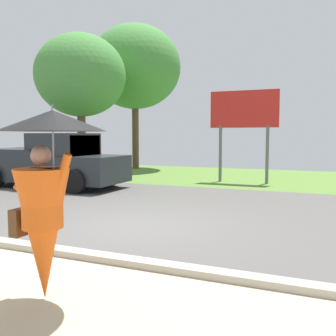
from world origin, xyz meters
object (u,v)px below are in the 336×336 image
(pickup_truck, at_px, (54,162))
(tree_center_back, at_px, (81,76))
(monk_pedestrian, at_px, (46,196))
(tree_left_far, at_px, (135,67))
(roadside_billboard, at_px, (244,116))

(pickup_truck, relative_size, tree_center_back, 0.84)
(tree_center_back, bearing_deg, pickup_truck, -69.77)
(pickup_truck, bearing_deg, tree_center_back, 111.35)
(monk_pedestrian, distance_m, tree_left_far, 17.16)
(pickup_truck, height_order, roadside_billboard, roadside_billboard)
(roadside_billboard, bearing_deg, pickup_truck, -146.53)
(pickup_truck, bearing_deg, tree_left_far, 97.44)
(monk_pedestrian, distance_m, tree_center_back, 13.45)
(monk_pedestrian, xyz_separation_m, pickup_truck, (-6.08, 7.39, -0.28))
(roadside_billboard, xyz_separation_m, tree_center_back, (-7.10, -0.47, 1.86))
(pickup_truck, xyz_separation_m, roadside_billboard, (5.85, 3.87, 1.68))
(monk_pedestrian, xyz_separation_m, roadside_billboard, (-0.24, 11.26, 1.39))
(pickup_truck, distance_m, roadside_billboard, 7.21)
(monk_pedestrian, bearing_deg, tree_left_far, 110.08)
(tree_left_far, relative_size, tree_center_back, 1.23)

